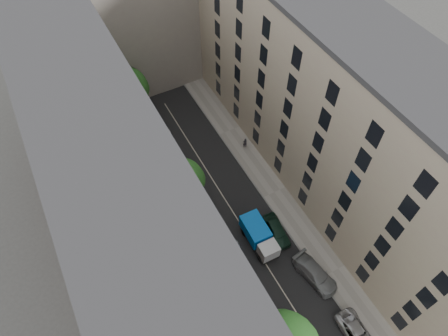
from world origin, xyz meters
TOP-DOWN VIEW (x-y plane):
  - ground at (0.00, 0.00)m, footprint 120.00×120.00m
  - road_surface at (0.00, 0.00)m, footprint 8.00×44.00m
  - sidewalk_left at (-5.50, 0.00)m, footprint 3.00×44.00m
  - sidewalk_right at (5.50, 0.00)m, footprint 3.00×44.00m
  - building_left at (-11.00, 0.00)m, footprint 8.00×44.00m
  - building_right at (11.00, 0.00)m, footprint 8.00×44.00m
  - building_endcap at (0.00, 28.00)m, footprint 18.00×12.00m
  - tarp_truck at (0.60, -4.50)m, footprint 2.22×5.24m
  - car_left_1 at (-3.60, -11.40)m, footprint 1.64×4.23m
  - car_left_2 at (-2.80, -5.80)m, footprint 2.62×5.22m
  - car_left_3 at (-2.80, -0.20)m, footprint 2.18×4.83m
  - car_left_4 at (-3.60, 5.40)m, footprint 1.78×4.39m
  - car_left_5 at (-3.60, 9.81)m, footprint 1.81×4.43m
  - car_left_6 at (-2.80, 15.55)m, footprint 2.88×4.95m
  - car_right_0 at (3.60, -17.00)m, footprint 2.37×4.79m
  - car_right_1 at (3.60, -10.51)m, footprint 2.90×5.36m
  - car_right_2 at (2.80, -4.60)m, footprint 2.25×4.51m
  - tree_mid at (-4.52, 2.42)m, footprint 4.95×4.62m
  - tree_far at (-4.50, 19.12)m, footprint 5.39×5.13m
  - lamp_post at (-4.35, -8.11)m, footprint 0.36×0.36m
  - pedestrian at (5.90, 7.64)m, footprint 0.59×0.42m

SIDE VIEW (x-z plane):
  - ground at x=0.00m, z-range 0.00..0.00m
  - road_surface at x=0.00m, z-range 0.00..0.02m
  - sidewalk_left at x=-5.50m, z-range 0.00..0.15m
  - sidewalk_right at x=5.50m, z-range 0.00..0.15m
  - car_left_6 at x=-2.80m, z-range 0.00..1.30m
  - car_right_0 at x=3.60m, z-range 0.00..1.31m
  - car_left_3 at x=-2.80m, z-range 0.00..1.37m
  - car_left_1 at x=-3.60m, z-range 0.00..1.37m
  - car_left_2 at x=-2.80m, z-range 0.00..1.42m
  - car_left_5 at x=-3.60m, z-range 0.00..1.43m
  - car_right_1 at x=3.60m, z-range 0.00..1.48m
  - car_right_2 at x=2.80m, z-range 0.00..1.48m
  - car_left_4 at x=-3.60m, z-range 0.00..1.50m
  - pedestrian at x=5.90m, z-range 0.15..1.66m
  - tarp_truck at x=0.60m, z-range 0.12..2.52m
  - lamp_post at x=-4.35m, z-range 0.91..7.88m
  - tree_far at x=-4.50m, z-range 1.28..9.00m
  - tree_mid at x=-4.52m, z-range 1.65..10.13m
  - building_endcap at x=0.00m, z-range 0.00..18.00m
  - building_left at x=-11.00m, z-range 0.00..20.00m
  - building_right at x=11.00m, z-range 0.00..20.00m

